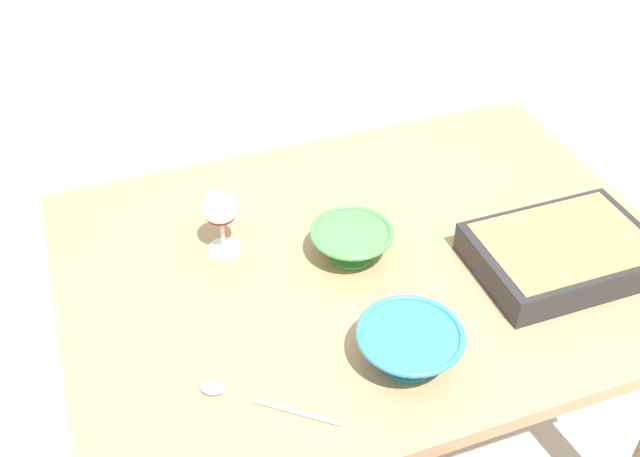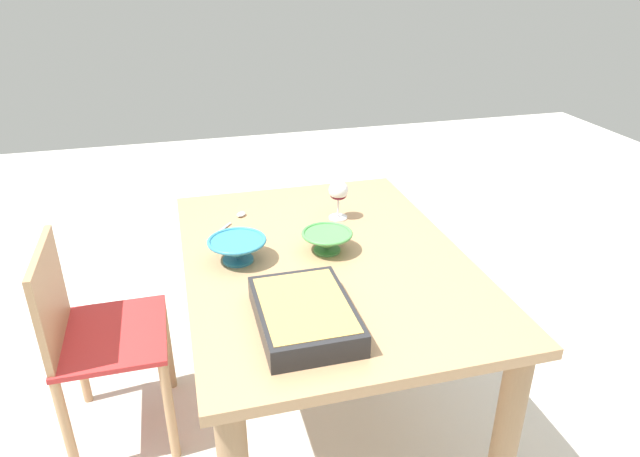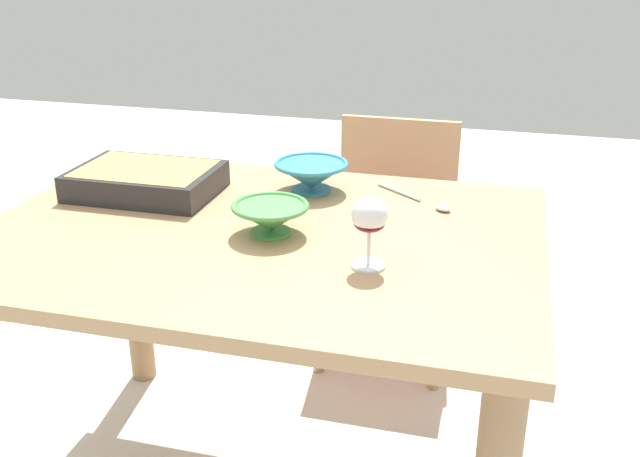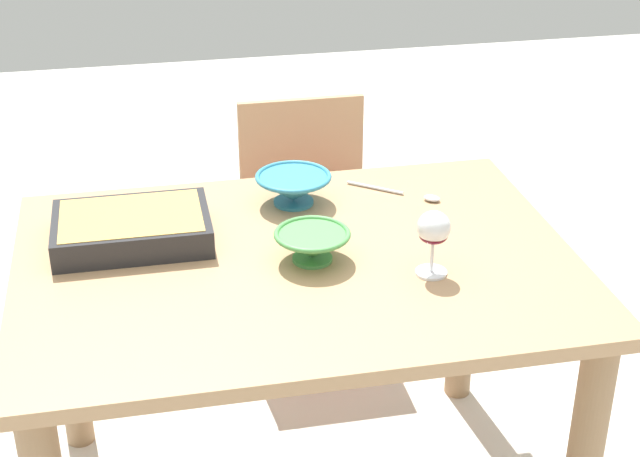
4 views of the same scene
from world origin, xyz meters
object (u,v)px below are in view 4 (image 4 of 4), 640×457
dining_table (297,307)px  casserole_dish (132,227)px  wine_glass (434,232)px  serving_spoon (411,194)px  mixing_bowl (312,244)px  chair (308,213)px  small_bowl (293,187)px

dining_table → casserole_dish: (0.37, -0.16, 0.17)m
wine_glass → serving_spoon: (-0.07, -0.40, -0.10)m
dining_table → mixing_bowl: size_ratio=7.31×
chair → wine_glass: size_ratio=5.27×
mixing_bowl → serving_spoon: (-0.32, -0.28, -0.04)m
mixing_bowl → casserole_dish: bearing=-23.7°
small_bowl → serving_spoon: (-0.31, 0.02, -0.04)m
chair → mixing_bowl: bearing=79.9°
mixing_bowl → serving_spoon: size_ratio=0.81×
casserole_dish → small_bowl: bearing=-162.6°
casserole_dish → serving_spoon: bearing=-171.6°
chair → small_bowl: (0.14, 0.53, 0.34)m
dining_table → wine_glass: 0.39m
mixing_bowl → serving_spoon: 0.43m
dining_table → chair: bearing=-102.6°
mixing_bowl → small_bowl: size_ratio=0.90×
chair → serving_spoon: chair is taller
chair → wine_glass: (-0.10, 0.95, 0.40)m
small_bowl → wine_glass: bearing=119.6°
casserole_dish → small_bowl: size_ratio=1.87×
dining_table → chair: chair is taller
casserole_dish → serving_spoon: 0.73m
small_bowl → chair: bearing=-104.6°
chair → mixing_bowl: (0.15, 0.83, 0.34)m
chair → serving_spoon: bearing=107.2°
wine_glass → small_bowl: (0.24, -0.42, -0.06)m
chair → mixing_bowl: mixing_bowl is taller
small_bowl → dining_table: bearing=81.1°
dining_table → casserole_dish: bearing=-23.5°
dining_table → mixing_bowl: mixing_bowl is taller
casserole_dish → mixing_bowl: mixing_bowl is taller
wine_glass → chair: bearing=-83.9°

